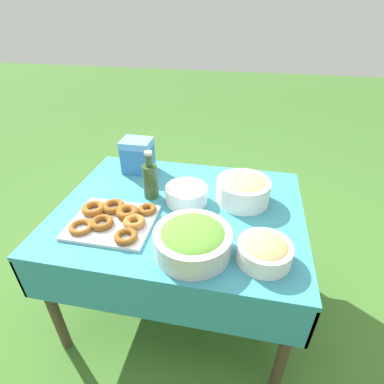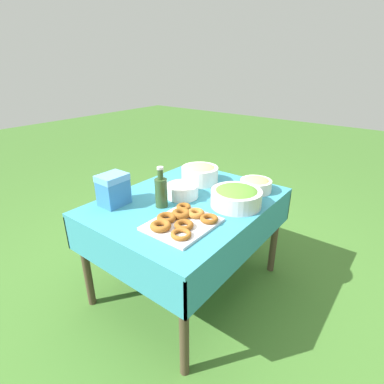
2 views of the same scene
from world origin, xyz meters
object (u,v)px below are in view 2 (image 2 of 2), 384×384
(plate_stack, at_px, (182,191))
(olive_oil_bottle, at_px, (161,191))
(pasta_bowl, at_px, (200,173))
(cooler_box, at_px, (113,190))
(salad_bowl, at_px, (236,196))
(bread_bowl, at_px, (256,184))
(donut_platter, at_px, (182,221))

(plate_stack, relative_size, olive_oil_bottle, 0.82)
(pasta_bowl, relative_size, cooler_box, 1.35)
(salad_bowl, height_order, plate_stack, salad_bowl)
(salad_bowl, bearing_deg, bread_bowl, 1.69)
(salad_bowl, distance_m, plate_stack, 0.36)
(pasta_bowl, xyz_separation_m, donut_platter, (-0.57, -0.30, -0.05))
(olive_oil_bottle, bearing_deg, plate_stack, -3.26)
(olive_oil_bottle, relative_size, cooler_box, 1.30)
(plate_stack, height_order, olive_oil_bottle, olive_oil_bottle)
(plate_stack, bearing_deg, donut_platter, -141.05)
(salad_bowl, height_order, pasta_bowl, pasta_bowl)
(bread_bowl, xyz_separation_m, cooler_box, (-0.73, 0.60, 0.05))
(pasta_bowl, height_order, bread_bowl, pasta_bowl)
(olive_oil_bottle, bearing_deg, salad_bowl, -51.21)
(salad_bowl, bearing_deg, plate_stack, 106.11)
(pasta_bowl, distance_m, donut_platter, 0.64)
(donut_platter, bearing_deg, plate_stack, 38.95)
(olive_oil_bottle, height_order, bread_bowl, olive_oil_bottle)
(donut_platter, bearing_deg, salad_bowl, -16.08)
(salad_bowl, height_order, donut_platter, salad_bowl)
(salad_bowl, xyz_separation_m, pasta_bowl, (0.18, 0.41, 0.01))
(donut_platter, distance_m, plate_stack, 0.37)
(pasta_bowl, xyz_separation_m, cooler_box, (-0.63, 0.20, 0.03))
(plate_stack, distance_m, cooler_box, 0.44)
(salad_bowl, xyz_separation_m, plate_stack, (-0.10, 0.35, -0.02))
(donut_platter, distance_m, cooler_box, 0.51)
(pasta_bowl, bearing_deg, olive_oil_bottle, -173.81)
(cooler_box, bearing_deg, donut_platter, -83.51)
(salad_bowl, height_order, cooler_box, cooler_box)
(donut_platter, relative_size, plate_stack, 1.85)
(bread_bowl, height_order, cooler_box, cooler_box)
(cooler_box, bearing_deg, plate_stack, -37.21)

